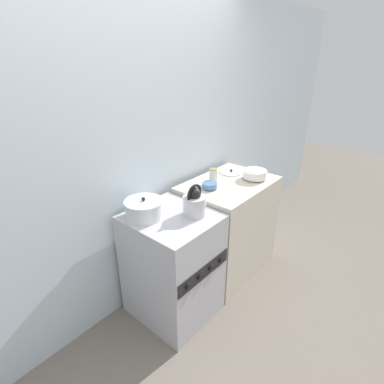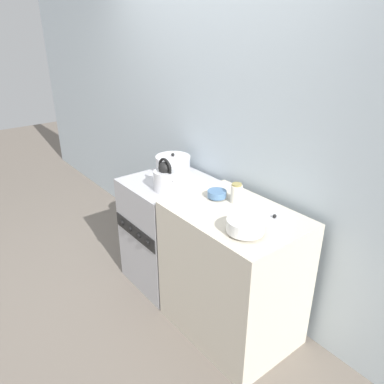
{
  "view_description": "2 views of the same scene",
  "coord_description": "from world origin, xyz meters",
  "views": [
    {
      "loc": [
        -1.35,
        -1.04,
        1.97
      ],
      "look_at": [
        0.28,
        0.35,
        0.98
      ],
      "focal_mm": 28.0,
      "sensor_mm": 36.0,
      "label": 1
    },
    {
      "loc": [
        2.19,
        -1.17,
        2.01
      ],
      "look_at": [
        0.33,
        0.29,
        0.92
      ],
      "focal_mm": 35.0,
      "sensor_mm": 36.0,
      "label": 2
    }
  ],
  "objects": [
    {
      "name": "storage_jar",
      "position": [
        0.64,
        0.41,
        0.99
      ],
      "size": [
        0.08,
        0.08,
        0.13
      ],
      "color": "silver",
      "rests_on": "counter"
    },
    {
      "name": "enamel_bowl",
      "position": [
        0.95,
        0.18,
        0.97
      ],
      "size": [
        0.21,
        0.21,
        0.09
      ],
      "color": "white",
      "rests_on": "counter"
    },
    {
      "name": "kettle",
      "position": [
        0.13,
        0.2,
        0.99
      ],
      "size": [
        0.21,
        0.17,
        0.24
      ],
      "color": "silver",
      "rests_on": "stove"
    },
    {
      "name": "ground_plane",
      "position": [
        0.0,
        0.0,
        0.0
      ],
      "size": [
        12.0,
        12.0,
        0.0
      ],
      "primitive_type": "plane",
      "color": "#70665B"
    },
    {
      "name": "loose_pot_lid",
      "position": [
        0.95,
        0.43,
        0.93
      ],
      "size": [
        0.22,
        0.22,
        0.03
      ],
      "color": "silver",
      "rests_on": "counter"
    },
    {
      "name": "cooking_pot",
      "position": [
        -0.13,
        0.46,
        0.96
      ],
      "size": [
        0.28,
        0.28,
        0.16
      ],
      "color": "silver",
      "rests_on": "stove"
    },
    {
      "name": "stove",
      "position": [
        0.0,
        0.32,
        0.45
      ],
      "size": [
        0.58,
        0.65,
        0.89
      ],
      "color": "#B2B2B7",
      "rests_on": "ground_plane"
    },
    {
      "name": "counter",
      "position": [
        0.74,
        0.31,
        0.46
      ],
      "size": [
        0.87,
        0.61,
        0.93
      ],
      "color": "beige",
      "rests_on": "ground_plane"
    },
    {
      "name": "wall_back",
      "position": [
        0.0,
        0.7,
        1.25
      ],
      "size": [
        7.0,
        0.06,
        2.5
      ],
      "color": "silver",
      "rests_on": "ground_plane"
    },
    {
      "name": "small_ceramic_bowl",
      "position": [
        0.51,
        0.36,
        0.96
      ],
      "size": [
        0.13,
        0.13,
        0.05
      ],
      "color": "#4C729E",
      "rests_on": "counter"
    }
  ]
}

